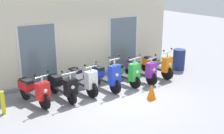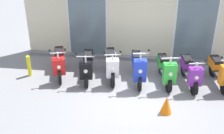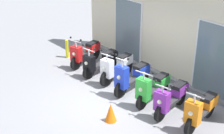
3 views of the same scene
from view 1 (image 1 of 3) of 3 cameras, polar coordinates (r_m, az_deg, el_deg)
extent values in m
plane|color=gray|center=(9.43, 1.42, -6.27)|extent=(40.00, 40.00, 0.00)
cube|color=beige|center=(11.11, -6.03, 6.47)|extent=(8.05, 0.30, 3.39)
cube|color=slate|center=(11.32, -5.21, -1.90)|extent=(8.05, 0.20, 0.12)
cube|color=silver|center=(10.42, -14.57, 2.18)|extent=(1.40, 0.04, 2.30)
cube|color=slate|center=(10.40, -14.53, 2.15)|extent=(1.28, 0.02, 2.22)
cube|color=silver|center=(11.99, 2.30, 4.67)|extent=(1.40, 0.04, 2.30)
cube|color=slate|center=(11.97, 2.36, 4.65)|extent=(1.28, 0.02, 2.22)
cylinder|color=black|center=(8.79, -13.47, -6.72)|extent=(0.22, 0.53, 0.53)
cylinder|color=black|center=(9.65, -17.09, -4.81)|extent=(0.22, 0.53, 0.53)
cube|color=#2D2D30|center=(9.18, -15.42, -5.15)|extent=(0.42, 0.72, 0.09)
cube|color=red|center=(8.70, -13.77, -4.70)|extent=(0.43, 0.33, 0.53)
sphere|color=#F2EFCC|center=(8.58, -13.30, -4.68)|extent=(0.12, 0.12, 0.12)
cube|color=red|center=(9.47, -16.93, -3.43)|extent=(0.42, 0.58, 0.28)
cube|color=black|center=(9.39, -16.88, -2.69)|extent=(0.38, 0.53, 0.11)
cylinder|color=silver|center=(8.57, -13.94, -2.48)|extent=(0.06, 0.06, 0.23)
cylinder|color=silver|center=(8.54, -13.98, -1.88)|extent=(0.44, 0.15, 0.04)
sphere|color=black|center=(8.63, -12.79, -0.91)|extent=(0.07, 0.07, 0.07)
sphere|color=black|center=(8.40, -15.30, -1.60)|extent=(0.07, 0.07, 0.07)
cylinder|color=black|center=(9.00, -8.12, -6.04)|extent=(0.16, 0.47, 0.46)
cylinder|color=black|center=(9.93, -11.58, -3.95)|extent=(0.16, 0.47, 0.46)
cube|color=#2D2D30|center=(9.42, -9.97, -4.38)|extent=(0.35, 0.74, 0.09)
cube|color=black|center=(8.91, -8.35, -4.06)|extent=(0.41, 0.29, 0.53)
sphere|color=#F2EFCC|center=(8.79, -7.92, -4.06)|extent=(0.12, 0.12, 0.12)
cube|color=black|center=(9.76, -11.40, -2.69)|extent=(0.36, 0.55, 0.28)
cube|color=black|center=(9.68, -11.33, -1.98)|extent=(0.32, 0.51, 0.11)
cylinder|color=silver|center=(8.79, -8.45, -1.85)|extent=(0.06, 0.06, 0.24)
cylinder|color=silver|center=(8.75, -8.48, -1.23)|extent=(0.54, 0.10, 0.04)
sphere|color=black|center=(8.85, -7.02, -0.27)|extent=(0.07, 0.07, 0.07)
sphere|color=black|center=(8.60, -10.03, -0.96)|extent=(0.07, 0.07, 0.07)
cylinder|color=black|center=(9.40, -4.03, -4.60)|extent=(0.20, 0.55, 0.54)
cylinder|color=black|center=(10.20, -7.78, -2.93)|extent=(0.20, 0.55, 0.54)
cube|color=#2D2D30|center=(9.76, -6.00, -3.19)|extent=(0.38, 0.70, 0.09)
cube|color=white|center=(9.31, -4.23, -2.55)|extent=(0.42, 0.31, 0.57)
sphere|color=#F2EFCC|center=(9.20, -3.73, -2.52)|extent=(0.12, 0.12, 0.12)
cube|color=white|center=(10.02, -7.52, -1.41)|extent=(0.39, 0.57, 0.28)
cube|color=black|center=(9.94, -7.42, -0.70)|extent=(0.34, 0.52, 0.11)
cylinder|color=silver|center=(9.19, -4.28, -0.41)|extent=(0.06, 0.06, 0.20)
cylinder|color=silver|center=(9.16, -4.29, 0.05)|extent=(0.47, 0.12, 0.04)
sphere|color=black|center=(9.28, -3.17, 0.93)|extent=(0.07, 0.07, 0.07)
sphere|color=black|center=(9.00, -5.48, 0.36)|extent=(0.07, 0.07, 0.07)
cylinder|color=black|center=(9.69, 0.63, -3.92)|extent=(0.15, 0.53, 0.53)
cylinder|color=black|center=(10.49, -3.32, -2.24)|extent=(0.15, 0.53, 0.53)
cube|color=#2D2D30|center=(10.05, -1.43, -2.51)|extent=(0.35, 0.72, 0.09)
cube|color=#1E38C6|center=(9.58, 0.48, -1.63)|extent=(0.41, 0.29, 0.68)
sphere|color=#F2EFCC|center=(9.47, 1.00, -1.59)|extent=(0.12, 0.12, 0.12)
cube|color=#1E38C6|center=(10.32, -3.01, -0.84)|extent=(0.37, 0.56, 0.28)
cube|color=black|center=(10.25, -2.89, -0.15)|extent=(0.32, 0.51, 0.11)
cylinder|color=silver|center=(9.44, 0.49, 0.93)|extent=(0.06, 0.06, 0.25)
cylinder|color=silver|center=(9.41, 0.49, 1.56)|extent=(0.45, 0.10, 0.04)
sphere|color=black|center=(9.53, 1.51, 2.37)|extent=(0.07, 0.07, 0.07)
sphere|color=black|center=(9.25, -0.56, 1.91)|extent=(0.07, 0.07, 0.07)
cylinder|color=black|center=(10.19, 4.63, -3.06)|extent=(0.18, 0.48, 0.47)
cylinder|color=black|center=(10.92, 0.39, -1.57)|extent=(0.18, 0.48, 0.47)
cube|color=#2D2D30|center=(10.51, 2.44, -1.77)|extent=(0.38, 0.72, 0.09)
cube|color=green|center=(10.09, 4.52, -1.01)|extent=(0.42, 0.30, 0.63)
sphere|color=#F2EFCC|center=(9.99, 5.07, -0.96)|extent=(0.12, 0.12, 0.12)
cube|color=green|center=(10.77, 0.75, -0.41)|extent=(0.39, 0.57, 0.28)
cube|color=black|center=(10.70, 0.90, 0.25)|extent=(0.34, 0.52, 0.11)
cylinder|color=silver|center=(9.97, 4.57, 1.20)|extent=(0.06, 0.06, 0.22)
cylinder|color=silver|center=(9.94, 4.58, 1.69)|extent=(0.55, 0.13, 0.04)
sphere|color=black|center=(10.11, 5.67, 2.52)|extent=(0.07, 0.07, 0.07)
sphere|color=black|center=(9.72, 3.49, 1.97)|extent=(0.07, 0.07, 0.07)
cylinder|color=black|center=(10.58, 7.97, -2.35)|extent=(0.19, 0.49, 0.48)
cylinder|color=black|center=(11.26, 3.75, -1.00)|extent=(0.19, 0.49, 0.48)
cube|color=#2D2D30|center=(10.88, 5.81, -1.15)|extent=(0.38, 0.71, 0.09)
cube|color=purple|center=(10.50, 7.88, -0.57)|extent=(0.42, 0.30, 0.55)
sphere|color=#F2EFCC|center=(10.41, 8.44, -0.52)|extent=(0.12, 0.12, 0.12)
cube|color=purple|center=(11.10, 4.15, 0.34)|extent=(0.39, 0.57, 0.28)
cube|color=black|center=(11.04, 4.32, 0.99)|extent=(0.34, 0.52, 0.11)
cylinder|color=silver|center=(10.40, 7.96, 1.28)|extent=(0.06, 0.06, 0.19)
cylinder|color=silver|center=(10.38, 7.98, 1.68)|extent=(0.45, 0.12, 0.04)
sphere|color=black|center=(10.52, 8.79, 2.42)|extent=(0.07, 0.07, 0.07)
sphere|color=black|center=(10.18, 7.18, 1.99)|extent=(0.07, 0.07, 0.07)
cylinder|color=black|center=(11.23, 11.06, -1.23)|extent=(0.18, 0.53, 0.52)
cylinder|color=black|center=(11.86, 7.08, -0.05)|extent=(0.18, 0.53, 0.52)
cube|color=#2D2D30|center=(11.51, 9.04, -0.15)|extent=(0.36, 0.68, 0.09)
cube|color=orange|center=(11.15, 11.00, 0.55)|extent=(0.41, 0.30, 0.59)
sphere|color=#F2EFCC|center=(11.06, 11.54, 0.60)|extent=(0.12, 0.12, 0.12)
cube|color=orange|center=(11.72, 7.49, 1.07)|extent=(0.38, 0.56, 0.28)
cube|color=black|center=(11.65, 7.66, 1.69)|extent=(0.34, 0.52, 0.11)
cylinder|color=silver|center=(11.04, 11.12, 2.47)|extent=(0.06, 0.06, 0.22)
cylinder|color=silver|center=(11.02, 11.14, 2.92)|extent=(0.47, 0.11, 0.04)
sphere|color=black|center=(11.18, 11.91, 3.61)|extent=(0.07, 0.07, 0.07)
sphere|color=black|center=(10.82, 10.41, 3.24)|extent=(0.07, 0.07, 0.07)
cone|color=orange|center=(9.35, 7.99, -4.93)|extent=(0.32, 0.32, 0.52)
cylinder|color=yellow|center=(8.84, -21.11, -6.69)|extent=(0.12, 0.12, 0.70)
cylinder|color=navy|center=(12.55, 13.32, 1.48)|extent=(0.51, 0.51, 0.89)
camera|label=2|loc=(5.21, 66.51, 23.13)|focal=49.60mm
camera|label=3|loc=(11.56, 51.78, 17.54)|focal=53.36mm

